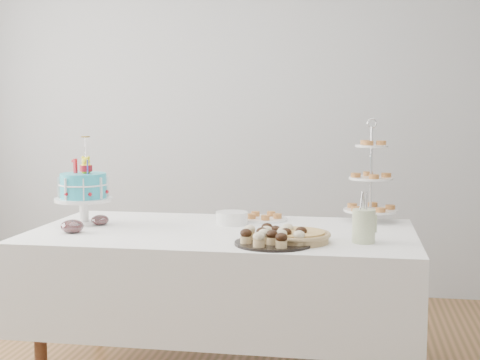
% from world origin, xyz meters
% --- Properties ---
extents(walls, '(5.04, 4.04, 2.70)m').
position_xyz_m(walls, '(0.00, 0.00, 1.35)').
color(walls, '#ADB0B3').
rests_on(walls, floor).
extents(table, '(1.92, 1.02, 0.77)m').
position_xyz_m(table, '(0.00, 0.30, 0.54)').
color(table, white).
rests_on(table, floor).
extents(birthday_cake, '(0.30, 0.30, 0.47)m').
position_xyz_m(birthday_cake, '(-0.75, 0.34, 0.90)').
color(birthday_cake, white).
rests_on(birthday_cake, table).
extents(cupcake_tray, '(0.36, 0.36, 0.08)m').
position_xyz_m(cupcake_tray, '(0.30, -0.01, 0.81)').
color(cupcake_tray, black).
rests_on(cupcake_tray, table).
extents(pie, '(0.32, 0.32, 0.05)m').
position_xyz_m(pie, '(0.39, 0.06, 0.80)').
color(pie, tan).
rests_on(pie, table).
extents(tiered_stand, '(0.29, 0.29, 0.56)m').
position_xyz_m(tiered_stand, '(0.74, 0.70, 1.00)').
color(tiered_stand, silver).
rests_on(tiered_stand, table).
extents(plate_stack, '(0.17, 0.17, 0.07)m').
position_xyz_m(plate_stack, '(0.01, 0.49, 0.80)').
color(plate_stack, white).
rests_on(plate_stack, table).
extents(pastry_plate, '(0.26, 0.26, 0.04)m').
position_xyz_m(pastry_plate, '(0.16, 0.65, 0.79)').
color(pastry_plate, white).
rests_on(pastry_plate, table).
extents(jam_bowl_a, '(0.11, 0.11, 0.07)m').
position_xyz_m(jam_bowl_a, '(-0.72, 0.11, 0.80)').
color(jam_bowl_a, silver).
rests_on(jam_bowl_a, table).
extents(jam_bowl_b, '(0.09, 0.09, 0.06)m').
position_xyz_m(jam_bowl_b, '(-0.67, 0.34, 0.80)').
color(jam_bowl_b, silver).
rests_on(jam_bowl_b, table).
extents(utensil_pitcher, '(0.11, 0.11, 0.24)m').
position_xyz_m(utensil_pitcher, '(0.70, 0.10, 0.85)').
color(utensil_pitcher, silver).
rests_on(utensil_pitcher, table).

